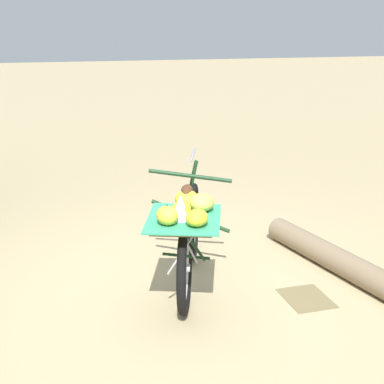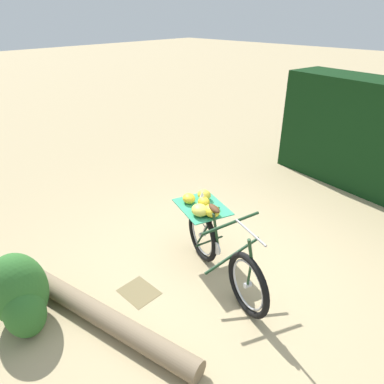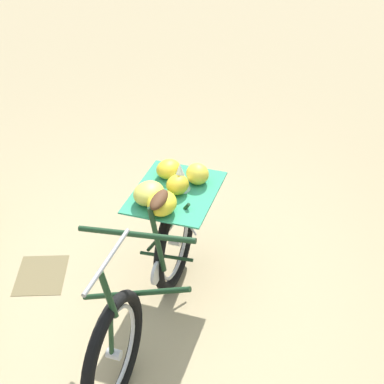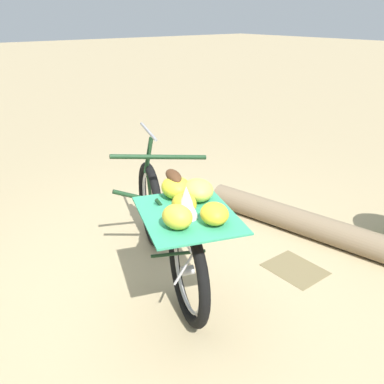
{
  "view_description": "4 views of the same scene",
  "coord_description": "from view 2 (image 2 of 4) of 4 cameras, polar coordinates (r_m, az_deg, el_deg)",
  "views": [
    {
      "loc": [
        4.08,
        -1.03,
        2.16
      ],
      "look_at": [
        0.35,
        0.05,
        0.98
      ],
      "focal_mm": 51.81,
      "sensor_mm": 36.0,
      "label": 1
    },
    {
      "loc": [
        -2.21,
        2.82,
        2.98
      ],
      "look_at": [
        0.46,
        0.05,
        0.96
      ],
      "focal_mm": 32.59,
      "sensor_mm": 36.0,
      "label": 2
    },
    {
      "loc": [
        -2.78,
        -0.0,
        2.87
      ],
      "look_at": [
        0.37,
        -0.13,
        0.75
      ],
      "focal_mm": 52.43,
      "sensor_mm": 36.0,
      "label": 3
    },
    {
      "loc": [
        2.09,
        -1.35,
        1.88
      ],
      "look_at": [
        0.44,
        -0.05,
        0.97
      ],
      "focal_mm": 38.7,
      "sensor_mm": 36.0,
      "label": 4
    }
  ],
  "objects": [
    {
      "name": "bicycle",
      "position": [
        4.25,
        4.09,
        -8.02
      ],
      "size": [
        1.77,
        0.96,
        1.03
      ],
      "rotation": [
        0.0,
        0.0,
        2.79
      ],
      "color": "black",
      "rests_on": "ground_plane"
    },
    {
      "name": "ground_plane",
      "position": [
        4.66,
        4.59,
        -12.22
      ],
      "size": [
        60.0,
        60.0,
        0.0
      ],
      "primitive_type": "plane",
      "color": "tan"
    },
    {
      "name": "leaf_litter_patch",
      "position": [
        4.36,
        -8.68,
        -15.85
      ],
      "size": [
        0.44,
        0.36,
        0.01
      ],
      "primitive_type": "cube",
      "color": "olive",
      "rests_on": "ground_plane"
    },
    {
      "name": "fallen_log",
      "position": [
        3.97,
        -13.73,
        -19.54
      ],
      "size": [
        2.27,
        0.67,
        0.23
      ],
      "primitive_type": "cylinder",
      "rotation": [
        0.0,
        1.57,
        0.2
      ],
      "color": "#7F6B51",
      "rests_on": "ground_plane"
    },
    {
      "name": "shrub_cluster",
      "position": [
        4.18,
        -26.4,
        -14.66
      ],
      "size": [
        0.86,
        0.59,
        0.82
      ],
      "color": "#2D6628",
      "rests_on": "ground_plane"
    }
  ]
}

